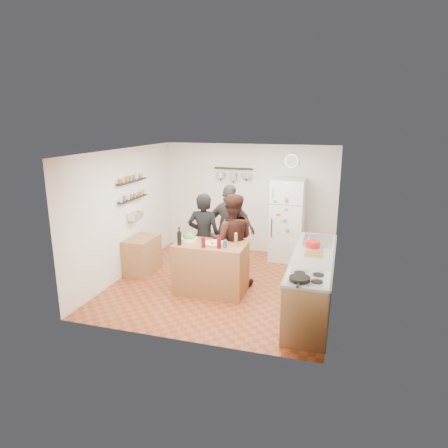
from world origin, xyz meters
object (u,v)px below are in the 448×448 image
(prep_island, at_px, (211,268))
(pepper_mill, at_px, (236,240))
(salt_canister, at_px, (225,244))
(wall_clock, at_px, (292,161))
(person_back, at_px, (230,229))
(person_center, at_px, (232,240))
(skillet, at_px, (300,279))
(fridge, at_px, (287,220))
(side_table, at_px, (142,255))
(salad_bowl, at_px, (189,239))
(wine_bottle, at_px, (179,238))
(red_bowl, at_px, (313,244))
(counter_run, at_px, (312,283))
(person_left, at_px, (204,237))

(prep_island, relative_size, pepper_mill, 6.85)
(salt_canister, bearing_deg, wall_clock, 73.99)
(salt_canister, distance_m, person_back, 1.20)
(person_center, xyz_separation_m, skillet, (1.43, -1.71, 0.08))
(fridge, distance_m, side_table, 3.20)
(pepper_mill, distance_m, person_center, 0.46)
(salad_bowl, bearing_deg, wine_bottle, -106.50)
(red_bowl, xyz_separation_m, side_table, (-3.39, 0.21, -0.61))
(red_bowl, distance_m, fridge, 1.99)
(wine_bottle, relative_size, counter_run, 0.09)
(pepper_mill, xyz_separation_m, side_table, (-2.09, 0.46, -0.64))
(prep_island, bearing_deg, counter_run, -4.76)
(prep_island, height_order, counter_run, prep_island)
(salad_bowl, height_order, person_left, person_left)
(salad_bowl, distance_m, red_bowl, 2.18)
(person_left, distance_m, wall_clock, 2.73)
(person_back, bearing_deg, wine_bottle, 75.58)
(pepper_mill, distance_m, person_back, 1.08)
(salad_bowl, relative_size, wine_bottle, 1.22)
(side_table, bearing_deg, person_center, -1.63)
(wine_bottle, relative_size, red_bowl, 0.93)
(person_center, xyz_separation_m, fridge, (0.78, 1.70, 0.03))
(salad_bowl, height_order, wall_clock, wall_clock)
(pepper_mill, distance_m, fridge, 2.19)
(wine_bottle, xyz_separation_m, fridge, (1.55, 2.37, -0.13))
(person_left, xyz_separation_m, red_bowl, (2.05, -0.20, 0.11))
(pepper_mill, distance_m, red_bowl, 1.32)
(counter_run, relative_size, fridge, 1.46)
(pepper_mill, xyz_separation_m, person_center, (-0.19, 0.40, -0.13))
(counter_run, relative_size, red_bowl, 10.39)
(fridge, bearing_deg, prep_island, -115.95)
(wine_bottle, xyz_separation_m, person_left, (0.20, 0.71, -0.17))
(prep_island, xyz_separation_m, wall_clock, (1.05, 2.48, 1.69))
(wine_bottle, distance_m, person_back, 1.39)
(salad_bowl, xyz_separation_m, person_back, (0.47, 1.00, -0.04))
(counter_run, bearing_deg, person_back, 145.46)
(prep_island, bearing_deg, wine_bottle, -156.25)
(red_bowl, bearing_deg, person_left, 174.53)
(prep_island, bearing_deg, pepper_mill, 6.34)
(person_back, bearing_deg, person_left, 66.94)
(person_left, relative_size, red_bowl, 6.79)
(person_center, height_order, side_table, person_center)
(salad_bowl, distance_m, fridge, 2.56)
(person_left, distance_m, red_bowl, 2.06)
(person_left, height_order, counter_run, person_left)
(skillet, bearing_deg, fridge, 100.81)
(salt_canister, relative_size, red_bowl, 0.48)
(person_back, xyz_separation_m, wall_clock, (0.99, 1.43, 1.25))
(salt_canister, relative_size, person_left, 0.07)
(person_center, height_order, counter_run, person_center)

